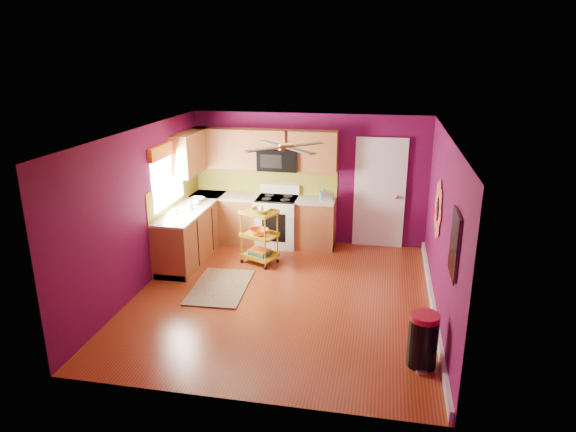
# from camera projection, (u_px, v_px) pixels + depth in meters

# --- Properties ---
(ground) EXTENTS (5.00, 5.00, 0.00)m
(ground) POSITION_uv_depth(u_px,v_px,m) (283.00, 296.00, 7.87)
(ground) COLOR maroon
(ground) RESTS_ON ground
(room_envelope) EXTENTS (4.54, 5.04, 2.52)m
(room_envelope) POSITION_uv_depth(u_px,v_px,m) (285.00, 194.00, 7.36)
(room_envelope) COLOR #54093B
(room_envelope) RESTS_ON ground
(lower_cabinets) EXTENTS (2.81, 2.31, 0.94)m
(lower_cabinets) POSITION_uv_depth(u_px,v_px,m) (232.00, 226.00, 9.68)
(lower_cabinets) COLOR brown
(lower_cabinets) RESTS_ON ground
(electric_range) EXTENTS (0.76, 0.66, 1.13)m
(electric_range) POSITION_uv_depth(u_px,v_px,m) (277.00, 221.00, 9.85)
(electric_range) COLOR white
(electric_range) RESTS_ON ground
(upper_cabinetry) EXTENTS (2.80, 2.30, 1.26)m
(upper_cabinetry) POSITION_uv_depth(u_px,v_px,m) (241.00, 152.00, 9.57)
(upper_cabinetry) COLOR brown
(upper_cabinetry) RESTS_ON ground
(left_window) EXTENTS (0.08, 1.35, 1.08)m
(left_window) POSITION_uv_depth(u_px,v_px,m) (167.00, 165.00, 8.71)
(left_window) COLOR white
(left_window) RESTS_ON ground
(panel_door) EXTENTS (0.95, 0.11, 2.15)m
(panel_door) POSITION_uv_depth(u_px,v_px,m) (379.00, 194.00, 9.62)
(panel_door) COLOR white
(panel_door) RESTS_ON ground
(right_wall_art) EXTENTS (0.04, 2.74, 1.04)m
(right_wall_art) POSITION_uv_depth(u_px,v_px,m) (445.00, 223.00, 6.71)
(right_wall_art) COLOR black
(right_wall_art) RESTS_ON ground
(ceiling_fan) EXTENTS (1.01, 1.01, 0.26)m
(ceiling_fan) POSITION_uv_depth(u_px,v_px,m) (286.00, 146.00, 7.35)
(ceiling_fan) COLOR #BF8C3F
(ceiling_fan) RESTS_ON ground
(shag_rug) EXTENTS (0.91, 1.41, 0.02)m
(shag_rug) POSITION_uv_depth(u_px,v_px,m) (220.00, 287.00, 8.16)
(shag_rug) COLOR black
(shag_rug) RESTS_ON ground
(rolling_cart) EXTENTS (0.71, 0.63, 1.06)m
(rolling_cart) POSITION_uv_depth(u_px,v_px,m) (260.00, 234.00, 8.96)
(rolling_cart) COLOR yellow
(rolling_cart) RESTS_ON ground
(trash_can) EXTENTS (0.43, 0.44, 0.67)m
(trash_can) POSITION_uv_depth(u_px,v_px,m) (423.00, 340.00, 6.06)
(trash_can) COLOR black
(trash_can) RESTS_ON ground
(teal_kettle) EXTENTS (0.18, 0.18, 0.21)m
(teal_kettle) POSITION_uv_depth(u_px,v_px,m) (324.00, 195.00, 9.58)
(teal_kettle) COLOR #12888A
(teal_kettle) RESTS_ON lower_cabinets
(toaster) EXTENTS (0.22, 0.15, 0.18)m
(toaster) POSITION_uv_depth(u_px,v_px,m) (327.00, 196.00, 9.52)
(toaster) COLOR beige
(toaster) RESTS_ON lower_cabinets
(soap_bottle_a) EXTENTS (0.08, 0.08, 0.18)m
(soap_bottle_a) POSITION_uv_depth(u_px,v_px,m) (190.00, 205.00, 8.94)
(soap_bottle_a) COLOR #EA3F72
(soap_bottle_a) RESTS_ON lower_cabinets
(soap_bottle_b) EXTENTS (0.13, 0.13, 0.17)m
(soap_bottle_b) POSITION_uv_depth(u_px,v_px,m) (196.00, 200.00, 9.25)
(soap_bottle_b) COLOR white
(soap_bottle_b) RESTS_ON lower_cabinets
(counter_dish) EXTENTS (0.25, 0.25, 0.06)m
(counter_dish) POSITION_uv_depth(u_px,v_px,m) (197.00, 199.00, 9.50)
(counter_dish) COLOR white
(counter_dish) RESTS_ON lower_cabinets
(counter_cup) EXTENTS (0.12, 0.12, 0.10)m
(counter_cup) POSITION_uv_depth(u_px,v_px,m) (175.00, 212.00, 8.72)
(counter_cup) COLOR white
(counter_cup) RESTS_ON lower_cabinets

